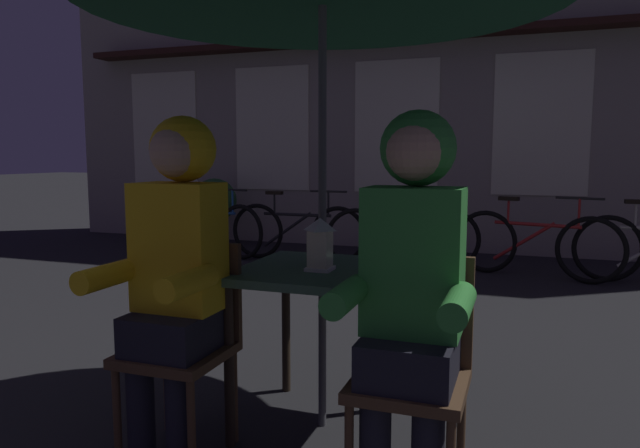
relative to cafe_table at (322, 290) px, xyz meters
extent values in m
plane|color=#232326|center=(0.00, 0.00, -0.64)|extent=(60.00, 60.00, 0.00)
cube|color=#42664C|center=(0.00, 0.00, 0.08)|extent=(0.72, 0.72, 0.04)
cylinder|color=#2D2319|center=(-0.31, -0.31, -0.29)|extent=(0.04, 0.04, 0.70)
cylinder|color=#2D2319|center=(0.31, -0.31, -0.29)|extent=(0.04, 0.04, 0.70)
cylinder|color=#2D2319|center=(-0.31, 0.31, -0.29)|extent=(0.04, 0.04, 0.70)
cylinder|color=#2D2319|center=(0.31, 0.31, -0.29)|extent=(0.04, 0.04, 0.70)
cylinder|color=#4C4C51|center=(0.00, 0.00, 0.49)|extent=(0.04, 0.04, 2.25)
cube|color=white|center=(0.01, -0.06, 0.11)|extent=(0.11, 0.11, 0.02)
cube|color=white|center=(0.01, -0.06, 0.20)|extent=(0.09, 0.09, 0.16)
pyramid|color=white|center=(0.01, -0.06, 0.31)|extent=(0.11, 0.11, 0.06)
cube|color=#513823|center=(-0.48, -0.44, -0.21)|extent=(0.40, 0.40, 0.04)
cylinder|color=#513823|center=(-0.31, -0.61, -0.43)|extent=(0.03, 0.03, 0.41)
cylinder|color=#513823|center=(-0.65, -0.61, -0.43)|extent=(0.03, 0.03, 0.41)
cylinder|color=#513823|center=(-0.31, -0.27, -0.43)|extent=(0.03, 0.03, 0.41)
cylinder|color=#513823|center=(-0.65, -0.27, -0.43)|extent=(0.03, 0.03, 0.41)
cube|color=#513823|center=(-0.48, -0.26, 0.02)|extent=(0.40, 0.03, 0.42)
cube|color=#513823|center=(0.48, -0.44, -0.21)|extent=(0.40, 0.40, 0.04)
cylinder|color=#513823|center=(0.65, -0.27, -0.43)|extent=(0.03, 0.03, 0.41)
cylinder|color=#513823|center=(0.31, -0.27, -0.43)|extent=(0.03, 0.03, 0.41)
cube|color=#513823|center=(0.48, -0.26, 0.02)|extent=(0.40, 0.03, 0.42)
cylinder|color=black|center=(-0.39, -0.57, -0.41)|extent=(0.11, 0.11, 0.45)
cylinder|color=black|center=(-0.57, -0.57, -0.41)|extent=(0.11, 0.11, 0.45)
cube|color=black|center=(-0.48, -0.44, -0.11)|extent=(0.32, 0.36, 0.16)
cube|color=yellow|center=(-0.48, -0.40, 0.23)|extent=(0.34, 0.22, 0.52)
cylinder|color=yellow|center=(-0.30, -0.62, 0.14)|extent=(0.09, 0.30, 0.09)
cylinder|color=yellow|center=(-0.66, -0.62, 0.14)|extent=(0.09, 0.30, 0.09)
sphere|color=tan|center=(-0.48, -0.40, 0.62)|extent=(0.21, 0.21, 0.21)
sphere|color=yellow|center=(-0.48, -0.35, 0.63)|extent=(0.27, 0.27, 0.27)
cube|color=black|center=(0.48, -0.44, -0.11)|extent=(0.32, 0.36, 0.16)
cube|color=#338C38|center=(0.48, -0.40, 0.23)|extent=(0.34, 0.22, 0.52)
cylinder|color=#338C38|center=(0.66, -0.62, 0.14)|extent=(0.09, 0.30, 0.09)
cylinder|color=#338C38|center=(0.30, -0.62, 0.14)|extent=(0.09, 0.30, 0.09)
sphere|color=tan|center=(0.48, -0.40, 0.62)|extent=(0.21, 0.21, 0.21)
sphere|color=#338C38|center=(0.48, -0.35, 0.63)|extent=(0.27, 0.27, 0.27)
cube|color=#9E9389|center=(-0.77, 5.40, 2.46)|extent=(10.00, 0.60, 6.20)
cube|color=#EAE5C6|center=(-4.29, 5.09, 0.96)|extent=(1.10, 0.02, 1.70)
cube|color=#EAE5C6|center=(-2.53, 5.09, 0.96)|extent=(1.10, 0.02, 1.70)
cube|color=#EAE5C6|center=(-0.77, 5.09, 0.96)|extent=(1.10, 0.02, 1.70)
cube|color=#EAE5C6|center=(0.99, 5.09, 0.96)|extent=(1.10, 0.02, 1.70)
cube|color=#331914|center=(-0.77, 4.95, 2.06)|extent=(9.00, 0.36, 0.08)
torus|color=black|center=(-2.32, 3.71, -0.31)|extent=(0.65, 0.20, 0.66)
torus|color=black|center=(-3.32, 3.94, -0.31)|extent=(0.65, 0.20, 0.66)
cylinder|color=#1E4C93|center=(-2.82, 3.82, -0.09)|extent=(0.82, 0.23, 0.04)
cylinder|color=#1E4C93|center=(-2.94, 3.85, -0.28)|extent=(0.60, 0.17, 0.44)
cylinder|color=#1E4C93|center=(-3.10, 3.89, 0.03)|extent=(0.02, 0.02, 0.24)
cube|color=black|center=(-3.10, 3.89, 0.16)|extent=(0.21, 0.12, 0.04)
cylinder|color=#1E4C93|center=(-2.44, 3.73, 0.05)|extent=(0.02, 0.02, 0.28)
cylinder|color=black|center=(-2.44, 3.73, 0.19)|extent=(0.43, 0.12, 0.02)
torus|color=black|center=(-1.15, 3.85, -0.31)|extent=(0.66, 0.05, 0.66)
torus|color=black|center=(-2.17, 3.85, -0.31)|extent=(0.66, 0.05, 0.66)
cylinder|color=black|center=(-1.66, 3.85, -0.09)|extent=(0.84, 0.04, 0.04)
cylinder|color=black|center=(-1.78, 3.85, -0.28)|extent=(0.61, 0.04, 0.44)
cylinder|color=black|center=(-1.95, 3.85, 0.03)|extent=(0.02, 0.02, 0.24)
cube|color=black|center=(-1.95, 3.85, 0.16)|extent=(0.20, 0.08, 0.04)
cylinder|color=black|center=(-1.27, 3.85, 0.05)|extent=(0.02, 0.02, 0.28)
cylinder|color=black|center=(-1.27, 3.85, 0.19)|extent=(0.44, 0.02, 0.02)
torus|color=black|center=(0.10, 3.88, -0.31)|extent=(0.66, 0.18, 0.66)
torus|color=black|center=(-0.90, 3.68, -0.31)|extent=(0.66, 0.18, 0.66)
cylinder|color=#ADA89E|center=(-0.40, 3.78, -0.09)|extent=(0.83, 0.20, 0.04)
cylinder|color=#ADA89E|center=(-0.52, 3.75, -0.28)|extent=(0.60, 0.16, 0.44)
cylinder|color=#ADA89E|center=(-0.68, 3.72, 0.03)|extent=(0.02, 0.02, 0.24)
cube|color=black|center=(-0.68, 3.72, 0.16)|extent=(0.21, 0.12, 0.04)
cylinder|color=#ADA89E|center=(-0.02, 3.86, 0.05)|extent=(0.02, 0.02, 0.28)
cylinder|color=black|center=(-0.02, 3.86, 0.19)|extent=(0.44, 0.11, 0.02)
torus|color=black|center=(1.46, 3.63, -0.31)|extent=(0.65, 0.21, 0.66)
torus|color=black|center=(0.47, 3.88, -0.31)|extent=(0.65, 0.21, 0.66)
cylinder|color=maroon|center=(0.97, 3.75, -0.09)|extent=(0.82, 0.24, 0.04)
cylinder|color=maroon|center=(0.85, 3.78, -0.28)|extent=(0.60, 0.18, 0.44)
cylinder|color=maroon|center=(0.69, 3.82, 0.03)|extent=(0.02, 0.02, 0.24)
cube|color=black|center=(0.69, 3.82, 0.16)|extent=(0.21, 0.13, 0.04)
cylinder|color=maroon|center=(1.34, 3.66, 0.05)|extent=(0.02, 0.02, 0.28)
cylinder|color=black|center=(1.34, 3.66, 0.19)|extent=(0.43, 0.13, 0.02)
torus|color=black|center=(1.63, 3.80, -0.31)|extent=(0.66, 0.07, 0.66)
cylinder|color=#ADA89E|center=(1.85, 3.81, 0.03)|extent=(0.02, 0.02, 0.24)
cube|color=black|center=(1.85, 3.81, 0.16)|extent=(0.20, 0.09, 0.04)
cylinder|color=brown|center=(-3.17, 4.57, -0.47)|extent=(0.36, 0.36, 0.34)
sphere|color=#285B2D|center=(-3.17, 4.57, -0.02)|extent=(0.60, 0.60, 0.60)
camera|label=1|loc=(0.84, -2.40, 0.60)|focal=32.54mm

